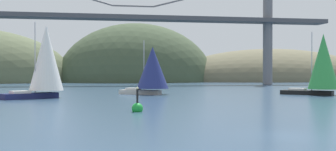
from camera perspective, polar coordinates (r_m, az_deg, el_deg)
ground_plane at (r=26.47m, az=15.58°, el=-7.89°), size 360.00×360.00×0.00m
headland_center at (r=159.46m, az=-4.31°, el=-0.84°), size 59.40×44.00×44.15m
headland_right at (r=173.95m, az=14.02°, el=-0.74°), size 86.13×44.00×25.87m
suspension_bridge at (r=120.17m, az=-4.73°, el=8.16°), size 116.77×6.00×41.05m
sailboat_white_mainsail at (r=63.89m, az=-16.34°, el=2.03°), size 9.45×7.84×10.98m
sailboat_navy_sail at (r=70.16m, az=-2.21°, el=0.92°), size 9.20×7.47×9.10m
sailboat_green_sail at (r=72.91m, az=20.19°, el=1.53°), size 9.27×8.86×10.41m
channel_buoy at (r=40.54m, az=-4.19°, el=-4.41°), size 1.10×1.10×2.64m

